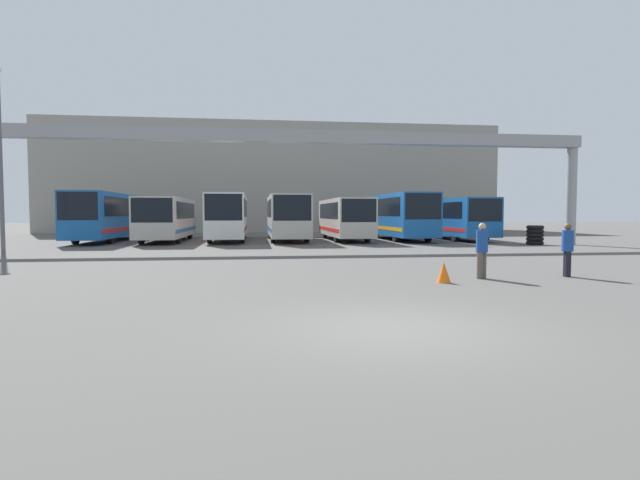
% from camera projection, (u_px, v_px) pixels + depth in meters
% --- Properties ---
extents(ground_plane, '(200.00, 200.00, 0.00)m').
position_uv_depth(ground_plane, '(394.00, 329.00, 8.36)').
color(ground_plane, '#514F4C').
extents(building_backdrop, '(47.19, 12.00, 11.31)m').
position_uv_depth(building_backdrop, '(275.00, 181.00, 56.33)').
color(building_backdrop, gray).
rests_on(building_backdrop, ground).
extents(overhead_gantry, '(34.81, 0.80, 6.66)m').
position_uv_depth(overhead_gantry, '(295.00, 147.00, 28.36)').
color(overhead_gantry, gray).
rests_on(overhead_gantry, ground).
extents(bus_slot_0, '(2.48, 12.24, 3.30)m').
position_uv_depth(bus_slot_0, '(108.00, 214.00, 34.87)').
color(bus_slot_0, '#1959A5').
rests_on(bus_slot_0, ground).
extents(bus_slot_1, '(2.62, 10.71, 2.96)m').
position_uv_depth(bus_slot_1, '(168.00, 217.00, 34.67)').
color(bus_slot_1, beige).
rests_on(bus_slot_1, ground).
extents(bus_slot_2, '(2.46, 11.64, 3.22)m').
position_uv_depth(bus_slot_2, '(228.00, 215.00, 35.66)').
color(bus_slot_2, silver).
rests_on(bus_slot_2, ground).
extents(bus_slot_3, '(2.56, 10.36, 3.18)m').
position_uv_depth(bus_slot_3, '(287.00, 215.00, 35.57)').
color(bus_slot_3, beige).
rests_on(bus_slot_3, ground).
extents(bus_slot_4, '(2.43, 10.16, 2.95)m').
position_uv_depth(bus_slot_4, '(344.00, 217.00, 36.02)').
color(bus_slot_4, beige).
rests_on(bus_slot_4, ground).
extents(bus_slot_5, '(2.61, 10.21, 3.33)m').
position_uv_depth(bus_slot_5, '(400.00, 214.00, 36.58)').
color(bus_slot_5, '#1959A5').
rests_on(bus_slot_5, ground).
extents(bus_slot_6, '(2.52, 10.30, 3.00)m').
position_uv_depth(bus_slot_6, '(454.00, 216.00, 37.17)').
color(bus_slot_6, '#1959A5').
rests_on(bus_slot_6, ground).
extents(pedestrian_mid_left, '(0.34, 0.34, 1.66)m').
position_uv_depth(pedestrian_mid_left, '(482.00, 249.00, 14.83)').
color(pedestrian_mid_left, brown).
rests_on(pedestrian_mid_left, ground).
extents(pedestrian_mid_right, '(0.34, 0.34, 1.64)m').
position_uv_depth(pedestrian_mid_right, '(567.00, 248.00, 15.25)').
color(pedestrian_mid_right, black).
rests_on(pedestrian_mid_right, ground).
extents(traffic_cone, '(0.39, 0.39, 0.58)m').
position_uv_depth(traffic_cone, '(444.00, 272.00, 13.97)').
color(traffic_cone, orange).
rests_on(traffic_cone, ground).
extents(tire_stack, '(1.04, 1.04, 1.20)m').
position_uv_depth(tire_stack, '(535.00, 235.00, 30.89)').
color(tire_stack, black).
rests_on(tire_stack, ground).
extents(lamp_post, '(0.36, 0.36, 9.09)m').
position_uv_depth(lamp_post, '(0.00, 153.00, 24.32)').
color(lamp_post, '#595B60').
rests_on(lamp_post, ground).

